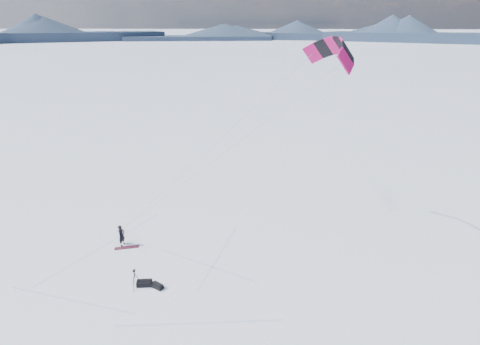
# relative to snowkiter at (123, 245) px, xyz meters

# --- Properties ---
(ground) EXTENTS (1800.00, 1800.00, 0.00)m
(ground) POSITION_rel_snowkiter_xyz_m (1.26, -3.60, 0.00)
(ground) COLOR white
(horizon_hills) EXTENTS (704.00, 704.42, 8.79)m
(horizon_hills) POSITION_rel_snowkiter_xyz_m (1.26, -3.60, 3.60)
(horizon_hills) COLOR #1D273C
(horizon_hills) RESTS_ON ground
(snow_tracks) EXTENTS (13.93, 10.25, 0.01)m
(snow_tracks) POSITION_rel_snowkiter_xyz_m (-0.17, -3.93, 0.00)
(snow_tracks) COLOR #ACBFDB
(snow_tracks) RESTS_ON ground
(snowkiter) EXTENTS (0.49, 0.64, 1.58)m
(snowkiter) POSITION_rel_snowkiter_xyz_m (0.00, 0.00, 0.00)
(snowkiter) COLOR black
(snowkiter) RESTS_ON ground
(snowboard) EXTENTS (1.65, 0.72, 0.04)m
(snowboard) POSITION_rel_snowkiter_xyz_m (0.37, -0.30, 0.02)
(snowboard) COLOR maroon
(snowboard) RESTS_ON ground
(tripod) EXTENTS (0.68, 0.62, 1.30)m
(tripod) POSITION_rel_snowkiter_xyz_m (2.45, -4.10, 0.84)
(tripod) COLOR black
(tripod) RESTS_ON ground
(gear_bag_a) EXTENTS (0.93, 0.55, 0.39)m
(gear_bag_a) POSITION_rel_snowkiter_xyz_m (2.87, -3.88, 0.17)
(gear_bag_a) COLOR black
(gear_bag_a) RESTS_ON ground
(gear_bag_b) EXTENTS (0.79, 0.64, 0.33)m
(gear_bag_b) POSITION_rel_snowkiter_xyz_m (3.69, -4.01, 0.14)
(gear_bag_b) COLOR black
(gear_bag_b) RESTS_ON ground
(power_kite) EXTENTS (15.12, 6.30, 12.47)m
(power_kite) POSITION_rel_snowkiter_xyz_m (13.77, 3.41, 12.70)
(power_kite) COLOR #C60D5A
(power_kite) RESTS_ON ground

